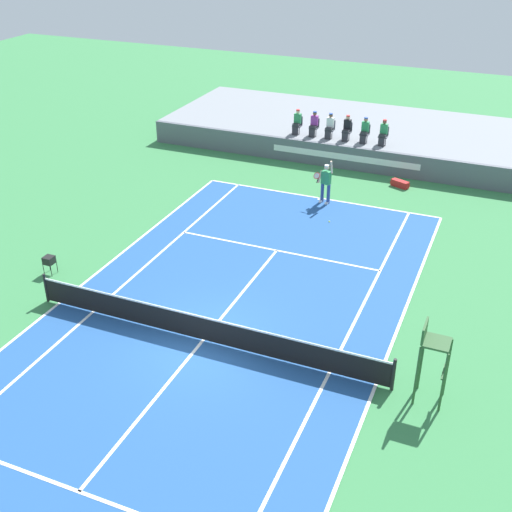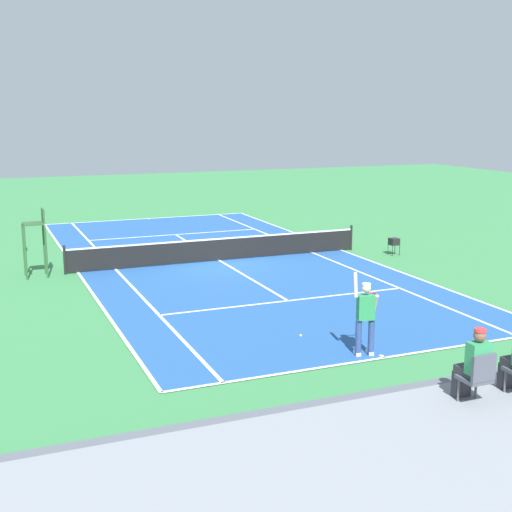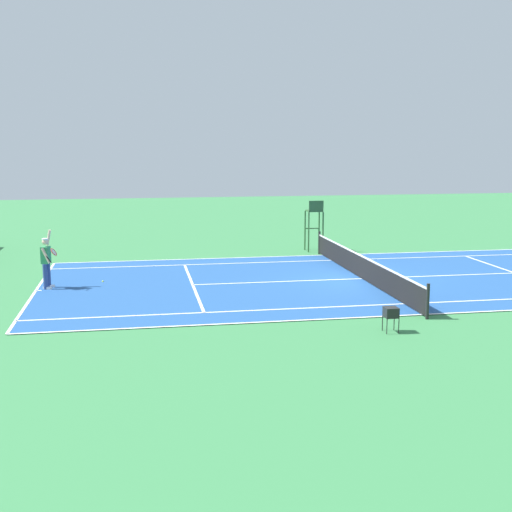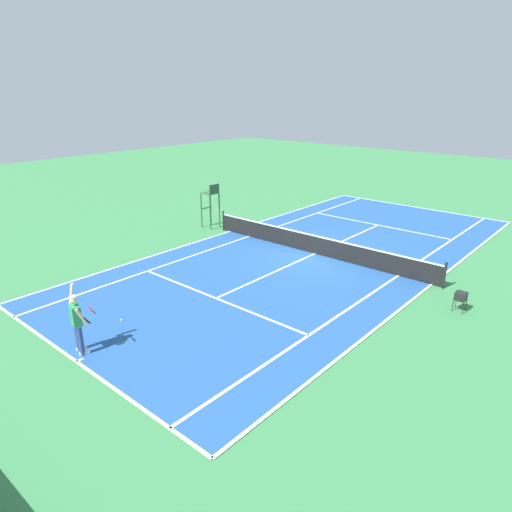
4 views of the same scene
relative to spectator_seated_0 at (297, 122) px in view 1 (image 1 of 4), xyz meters
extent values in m
plane|color=#387F47|center=(2.94, -16.91, -1.81)|extent=(80.00, 80.00, 0.00)
cube|color=#235193|center=(2.94, -16.91, -1.80)|extent=(10.98, 23.78, 0.02)
cube|color=white|center=(2.94, -5.02, -1.79)|extent=(10.98, 0.10, 0.01)
cube|color=white|center=(-2.55, -16.91, -1.79)|extent=(0.10, 23.78, 0.01)
cube|color=white|center=(8.43, -16.91, -1.79)|extent=(0.10, 23.78, 0.01)
cube|color=white|center=(-1.17, -16.91, -1.79)|extent=(0.10, 23.78, 0.01)
cube|color=white|center=(7.05, -16.91, -1.79)|extent=(0.10, 23.78, 0.01)
cube|color=white|center=(2.94, -10.51, -1.79)|extent=(8.22, 0.10, 0.01)
cube|color=white|center=(2.94, -23.31, -1.79)|extent=(8.22, 0.10, 0.01)
cube|color=white|center=(2.94, -16.91, -1.79)|extent=(0.10, 12.80, 0.01)
cube|color=white|center=(2.94, -5.12, -1.79)|extent=(0.10, 0.20, 0.01)
cylinder|color=black|center=(-3.00, -16.91, -1.28)|extent=(0.10, 0.10, 1.07)
cylinder|color=black|center=(8.88, -16.91, -1.28)|extent=(0.10, 0.10, 1.07)
cube|color=black|center=(2.94, -16.91, -1.33)|extent=(11.78, 0.02, 0.84)
cube|color=white|center=(2.94, -16.91, -0.91)|extent=(11.78, 0.03, 0.06)
cube|color=#565B66|center=(2.94, -0.93, -1.21)|extent=(21.81, 0.24, 1.20)
cube|color=silver|center=(2.94, -1.06, -1.15)|extent=(7.63, 0.01, 0.32)
cube|color=gray|center=(2.94, 3.21, -1.21)|extent=(21.81, 8.04, 1.20)
cube|color=#474C56|center=(0.00, 0.02, -0.20)|extent=(0.44, 0.44, 0.06)
cube|color=#474C56|center=(0.00, 0.22, 0.05)|extent=(0.44, 0.06, 0.44)
cylinder|color=#4C4C51|center=(0.18, -0.13, -0.42)|extent=(0.04, 0.04, 0.38)
cylinder|color=#4C4C51|center=(-0.18, -0.13, -0.42)|extent=(0.04, 0.04, 0.38)
cube|color=#2D2D33|center=(0.00, -0.08, -0.12)|extent=(0.34, 0.44, 0.16)
cube|color=#2D2D33|center=(0.00, -0.28, -0.39)|extent=(0.30, 0.14, 0.44)
cube|color=#2D8C51|center=(0.00, 0.08, 0.17)|extent=(0.36, 0.22, 0.52)
sphere|color=beige|center=(0.00, 0.08, 0.54)|extent=(0.20, 0.20, 0.20)
cylinder|color=red|center=(0.00, 0.08, 0.63)|extent=(0.19, 0.19, 0.05)
cube|color=#474C56|center=(0.92, 0.02, -0.20)|extent=(0.44, 0.44, 0.06)
cube|color=#474C56|center=(0.92, 0.22, 0.05)|extent=(0.44, 0.06, 0.44)
cylinder|color=#4C4C51|center=(1.10, -0.13, -0.42)|extent=(0.04, 0.04, 0.38)
cylinder|color=#4C4C51|center=(0.75, -0.13, -0.42)|extent=(0.04, 0.04, 0.38)
cube|color=#2D2D33|center=(0.92, -0.08, -0.12)|extent=(0.34, 0.44, 0.16)
cube|color=#2D2D33|center=(0.92, -0.28, -0.39)|extent=(0.30, 0.14, 0.44)
cube|color=purple|center=(0.92, 0.08, 0.17)|extent=(0.36, 0.22, 0.52)
sphere|color=brown|center=(0.92, 0.08, 0.54)|extent=(0.20, 0.20, 0.20)
cylinder|color=#2D4CA8|center=(0.92, 0.08, 0.63)|extent=(0.19, 0.19, 0.05)
cube|color=#474C56|center=(1.79, 0.02, -0.20)|extent=(0.44, 0.44, 0.06)
cube|color=#474C56|center=(1.79, 0.22, 0.05)|extent=(0.44, 0.06, 0.44)
cylinder|color=#4C4C51|center=(1.96, -0.13, -0.42)|extent=(0.04, 0.04, 0.38)
cylinder|color=#4C4C51|center=(1.61, -0.13, -0.42)|extent=(0.04, 0.04, 0.38)
cube|color=#2D2D33|center=(1.79, -0.08, -0.12)|extent=(0.34, 0.44, 0.16)
cube|color=#2D2D33|center=(1.79, -0.28, -0.39)|extent=(0.30, 0.14, 0.44)
cube|color=white|center=(1.79, 0.08, 0.17)|extent=(0.36, 0.22, 0.52)
sphere|color=brown|center=(1.79, 0.08, 0.54)|extent=(0.20, 0.20, 0.20)
cylinder|color=#2D4CA8|center=(1.79, 0.08, 0.63)|extent=(0.19, 0.19, 0.05)
cube|color=#474C56|center=(2.69, 0.02, -0.20)|extent=(0.44, 0.44, 0.06)
cube|color=#474C56|center=(2.69, 0.22, 0.05)|extent=(0.44, 0.06, 0.44)
cylinder|color=#4C4C51|center=(2.87, -0.13, -0.42)|extent=(0.04, 0.04, 0.38)
cylinder|color=#4C4C51|center=(2.52, -0.13, -0.42)|extent=(0.04, 0.04, 0.38)
cube|color=#2D2D33|center=(2.69, -0.08, -0.12)|extent=(0.34, 0.44, 0.16)
cube|color=#2D2D33|center=(2.69, -0.28, -0.39)|extent=(0.30, 0.14, 0.44)
cube|color=black|center=(2.69, 0.08, 0.17)|extent=(0.36, 0.22, 0.52)
sphere|color=tan|center=(2.69, 0.08, 0.54)|extent=(0.20, 0.20, 0.20)
cylinder|color=red|center=(2.69, 0.08, 0.63)|extent=(0.19, 0.19, 0.05)
cube|color=#474C56|center=(3.63, 0.02, -0.20)|extent=(0.44, 0.44, 0.06)
cube|color=#474C56|center=(3.63, 0.22, 0.05)|extent=(0.44, 0.06, 0.44)
cylinder|color=#4C4C51|center=(3.80, -0.13, -0.42)|extent=(0.04, 0.04, 0.38)
cylinder|color=#4C4C51|center=(3.45, -0.13, -0.42)|extent=(0.04, 0.04, 0.38)
cube|color=#2D2D33|center=(3.63, -0.08, -0.12)|extent=(0.34, 0.44, 0.16)
cube|color=#2D2D33|center=(3.63, -0.28, -0.39)|extent=(0.30, 0.14, 0.44)
cube|color=#2D8C51|center=(3.63, 0.08, 0.17)|extent=(0.36, 0.22, 0.52)
sphere|color=#A37556|center=(3.63, 0.08, 0.54)|extent=(0.20, 0.20, 0.20)
cylinder|color=#2D4CA8|center=(3.63, 0.08, 0.63)|extent=(0.19, 0.19, 0.05)
cube|color=#474C56|center=(4.58, 0.02, -0.20)|extent=(0.44, 0.44, 0.06)
cube|color=#474C56|center=(4.58, 0.22, 0.05)|extent=(0.44, 0.06, 0.44)
cylinder|color=#4C4C51|center=(4.75, -0.13, -0.42)|extent=(0.04, 0.04, 0.38)
cylinder|color=#4C4C51|center=(4.40, -0.13, -0.42)|extent=(0.04, 0.04, 0.38)
cube|color=#2D2D33|center=(4.58, -0.08, -0.12)|extent=(0.34, 0.44, 0.16)
cube|color=#2D2D33|center=(4.58, -0.28, -0.39)|extent=(0.30, 0.14, 0.44)
cube|color=#2D8C51|center=(4.58, 0.08, 0.17)|extent=(0.36, 0.22, 0.52)
sphere|color=brown|center=(4.58, 0.08, 0.54)|extent=(0.20, 0.20, 0.20)
cylinder|color=red|center=(4.58, 0.08, 0.63)|extent=(0.19, 0.19, 0.05)
cylinder|color=navy|center=(3.45, -5.41, -1.35)|extent=(0.15, 0.15, 0.92)
cylinder|color=navy|center=(3.14, -5.33, -1.35)|extent=(0.15, 0.15, 0.92)
cube|color=white|center=(3.44, -5.47, -1.76)|extent=(0.18, 0.30, 0.10)
cube|color=white|center=(3.13, -5.39, -1.76)|extent=(0.18, 0.30, 0.10)
cube|color=#2D8C51|center=(3.30, -5.37, -0.59)|extent=(0.44, 0.33, 0.60)
sphere|color=beige|center=(3.30, -5.37, -0.12)|extent=(0.22, 0.22, 0.22)
cylinder|color=white|center=(3.30, -5.37, -0.03)|extent=(0.21, 0.21, 0.06)
cylinder|color=beige|center=(3.54, -5.46, -0.03)|extent=(0.14, 0.23, 0.61)
cylinder|color=beige|center=(3.02, -5.41, -0.57)|extent=(0.16, 0.34, 0.56)
cylinder|color=black|center=(2.95, -5.52, -0.70)|extent=(0.08, 0.19, 0.25)
torus|color=red|center=(2.95, -5.69, -0.44)|extent=(0.34, 0.26, 0.26)
cylinder|color=silver|center=(2.95, -5.69, -0.44)|extent=(0.30, 0.22, 0.22)
sphere|color=#D1E533|center=(4.09, -7.26, -1.78)|extent=(0.07, 0.07, 0.07)
cylinder|color=#2D562D|center=(10.23, -16.56, -0.86)|extent=(0.07, 0.07, 1.90)
cylinder|color=#2D562D|center=(10.23, -17.26, -0.86)|extent=(0.07, 0.07, 1.90)
cylinder|color=#2D562D|center=(9.53, -16.56, -0.86)|extent=(0.07, 0.07, 1.90)
cylinder|color=#2D562D|center=(9.53, -17.26, -0.86)|extent=(0.07, 0.07, 1.90)
cube|color=#2D562D|center=(9.88, -16.91, 0.12)|extent=(0.70, 0.70, 0.06)
cube|color=#2D562D|center=(9.53, -16.91, 0.39)|extent=(0.06, 0.70, 0.48)
cube|color=#2D562D|center=(10.20, -16.91, -0.77)|extent=(0.10, 0.70, 0.04)
cube|color=red|center=(6.05, -2.22, -1.65)|extent=(0.90, 0.62, 0.32)
cylinder|color=red|center=(5.67, -2.06, -1.65)|extent=(0.18, 0.32, 0.32)
cylinder|color=red|center=(6.44, -2.38, -1.65)|extent=(0.18, 0.32, 0.32)
cube|color=black|center=(-4.12, -15.34, -1.25)|extent=(0.36, 0.36, 0.28)
cylinder|color=black|center=(-4.29, -15.51, -1.60)|extent=(0.02, 0.02, 0.42)
cylinder|color=black|center=(-3.95, -15.51, -1.60)|extent=(0.02, 0.02, 0.42)
cylinder|color=black|center=(-4.29, -15.17, -1.60)|extent=(0.02, 0.02, 0.42)
cylinder|color=black|center=(-3.95, -15.17, -1.60)|extent=(0.02, 0.02, 0.42)
ellipsoid|color=#D1E533|center=(-4.12, -15.34, -1.17)|extent=(0.30, 0.30, 0.12)
camera|label=1|loc=(10.83, -31.48, 10.34)|focal=45.63mm
camera|label=2|loc=(11.75, 8.29, 3.97)|focal=48.44mm
camera|label=3|loc=(-20.94, -8.59, 3.31)|focal=47.00mm
camera|label=4|loc=(-8.12, 0.02, 5.38)|focal=32.06mm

